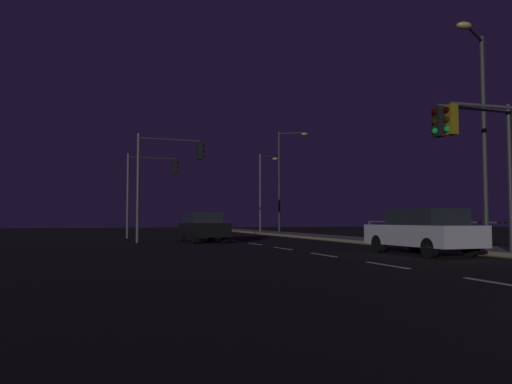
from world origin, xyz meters
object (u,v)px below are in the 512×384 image
street_lamp_median (284,172)px  street_lamp_corner (263,185)px  car (423,231)px  traffic_light_far_left (476,146)px  car_oncoming (203,227)px  traffic_light_far_center (486,145)px  traffic_light_far_right (167,167)px  traffic_light_overhead_east (150,179)px  street_lamp_across_street (481,118)px

street_lamp_median → street_lamp_corner: 3.13m
car → traffic_light_far_left: bearing=-54.9°
car_oncoming → street_lamp_corner: size_ratio=0.66×
traffic_light_far_center → street_lamp_corner: bearing=86.5°
car_oncoming → traffic_light_far_right: 3.74m
traffic_light_far_right → traffic_light_overhead_east: (-0.33, 6.21, -0.20)m
traffic_light_far_right → street_lamp_corner: size_ratio=0.85×
traffic_light_overhead_east → street_lamp_median: 12.82m
traffic_light_overhead_east → street_lamp_across_street: street_lamp_across_street is taller
traffic_light_far_center → street_lamp_corner: (1.76, 28.64, 0.69)m
street_lamp_corner → street_lamp_across_street: bearing=-91.0°
traffic_light_far_right → street_lamp_corner: street_lamp_corner is taller
traffic_light_far_right → street_lamp_across_street: street_lamp_across_street is taller
traffic_light_overhead_east → street_lamp_corner: street_lamp_corner is taller
traffic_light_far_left → street_lamp_corner: 28.37m
car → traffic_light_far_right: traffic_light_far_right is taller
traffic_light_far_left → street_lamp_across_street: bearing=44.2°
traffic_light_far_center → traffic_light_overhead_east: (-8.79, 20.00, 0.22)m
traffic_light_far_left → traffic_light_overhead_east: 21.50m
car_oncoming → traffic_light_far_left: traffic_light_far_left is taller
car_oncoming → street_lamp_corner: street_lamp_corner is taller
street_lamp_across_street → traffic_light_far_right: bearing=128.9°
car → traffic_light_overhead_east: traffic_light_overhead_east is taller
traffic_light_far_left → traffic_light_far_center: traffic_light_far_center is taller
car_oncoming → traffic_light_far_left: 14.90m
car_oncoming → street_lamp_median: 15.89m
car_oncoming → traffic_light_far_right: (-1.93, 0.31, 3.19)m
car_oncoming → car: bearing=-65.2°
car → car_oncoming: (-5.40, 11.67, 0.00)m
car → street_lamp_corner: size_ratio=0.66×
traffic_light_far_right → car_oncoming: bearing=-9.1°
car → street_lamp_across_street: size_ratio=0.57×
traffic_light_far_right → traffic_light_overhead_east: 6.22m
car_oncoming → traffic_light_far_left: size_ratio=0.91×
car → traffic_light_far_right: size_ratio=0.78×
traffic_light_far_center → street_lamp_across_street: street_lamp_across_street is taller
car_oncoming → street_lamp_across_street: size_ratio=0.57×
street_lamp_across_street → street_lamp_corner: size_ratio=1.15×
traffic_light_overhead_east → street_lamp_corner: (10.55, 8.64, 0.46)m
street_lamp_across_street → street_lamp_corner: (0.45, 26.94, -0.58)m
street_lamp_across_street → traffic_light_overhead_east: bearing=118.9°
street_lamp_across_street → car: bearing=177.3°
traffic_light_overhead_east → street_lamp_across_street: size_ratio=0.70×
car → traffic_light_far_center: 3.49m
car → traffic_light_overhead_east: (-7.65, 18.19, 2.99)m
street_lamp_corner → traffic_light_far_left: bearing=-93.7°
car_oncoming → traffic_light_far_right: size_ratio=0.78×
traffic_light_overhead_east → street_lamp_corner: size_ratio=0.80×
car_oncoming → street_lamp_median: (9.12, 12.26, 4.32)m
traffic_light_far_left → street_lamp_median: 25.60m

